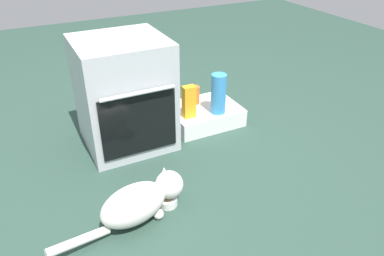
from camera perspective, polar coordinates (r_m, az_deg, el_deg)
ground at (r=2.33m, az=-4.81°, el=-7.66°), size 8.00×8.00×0.00m
oven at (r=2.53m, az=-10.32°, el=5.13°), size 0.57×0.59×0.75m
pantry_cabinet at (r=2.88m, az=1.78°, el=2.10°), size 0.52×0.41×0.13m
food_bowl at (r=2.13m, az=-3.76°, el=-11.02°), size 0.11×0.11×0.07m
cat at (r=2.00m, az=-7.99°, el=-11.06°), size 0.76×0.28×0.23m
water_bottle at (r=2.71m, az=4.08°, el=5.23°), size 0.11×0.11×0.30m
sauce_jar at (r=2.87m, az=0.37°, el=5.07°), size 0.08×0.08×0.14m
juice_carton at (r=2.65m, az=-0.47°, el=4.02°), size 0.09×0.06×0.24m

